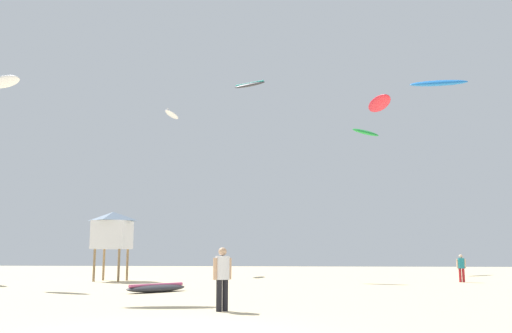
# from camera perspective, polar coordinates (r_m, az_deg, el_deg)

# --- Properties ---
(person_foreground) EXTENTS (0.48, 0.43, 1.80)m
(person_foreground) POSITION_cam_1_polar(r_m,az_deg,el_deg) (15.91, -3.55, -11.15)
(person_foreground) COLOR black
(person_foreground) RESTS_ON ground
(person_midground) EXTENTS (0.52, 0.36, 1.58)m
(person_midground) POSITION_cam_1_polar(r_m,az_deg,el_deg) (33.99, 20.71, -9.72)
(person_midground) COLOR #B21E23
(person_midground) RESTS_ON ground
(kite_grounded_near) EXTENTS (2.50, 2.94, 0.39)m
(kite_grounded_near) POSITION_cam_1_polar(r_m,az_deg,el_deg) (24.12, -10.37, -12.41)
(kite_grounded_near) COLOR #2D2D33
(kite_grounded_near) RESTS_ON ground
(lifeguard_tower) EXTENTS (2.30, 2.30, 4.15)m
(lifeguard_tower) POSITION_cam_1_polar(r_m,az_deg,el_deg) (34.45, -14.80, -6.44)
(lifeguard_tower) COLOR #8C704C
(lifeguard_tower) RESTS_ON ground
(kite_aloft_1) EXTENTS (2.53, 1.72, 0.50)m
(kite_aloft_1) POSITION_cam_1_polar(r_m,az_deg,el_deg) (38.44, -0.68, 8.56)
(kite_aloft_1) COLOR #2D2D33
(kite_aloft_2) EXTENTS (4.08, 1.50, 0.78)m
(kite_aloft_2) POSITION_cam_1_polar(r_m,az_deg,el_deg) (41.31, 18.58, 8.28)
(kite_aloft_2) COLOR blue
(kite_aloft_3) EXTENTS (0.96, 3.01, 0.44)m
(kite_aloft_3) POSITION_cam_1_polar(r_m,az_deg,el_deg) (47.47, -8.80, 5.41)
(kite_aloft_3) COLOR white
(kite_aloft_4) EXTENTS (3.24, 3.38, 0.74)m
(kite_aloft_4) POSITION_cam_1_polar(r_m,az_deg,el_deg) (50.01, 11.43, 3.52)
(kite_aloft_4) COLOR green
(kite_aloft_5) EXTENTS (1.51, 3.64, 0.63)m
(kite_aloft_5) POSITION_cam_1_polar(r_m,az_deg,el_deg) (32.98, 12.78, 6.44)
(kite_aloft_5) COLOR red
(kite_aloft_6) EXTENTS (2.83, 1.92, 0.63)m
(kite_aloft_6) POSITION_cam_1_polar(r_m,az_deg,el_deg) (33.37, -24.95, 8.04)
(kite_aloft_6) COLOR white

